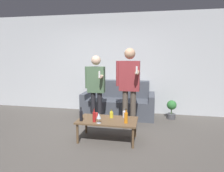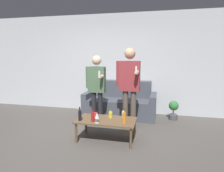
# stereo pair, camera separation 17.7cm
# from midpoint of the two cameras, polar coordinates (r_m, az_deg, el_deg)

# --- Properties ---
(ground_plane) EXTENTS (16.00, 16.00, 0.00)m
(ground_plane) POSITION_cam_midpoint_polar(r_m,az_deg,el_deg) (3.76, -7.43, -16.27)
(ground_plane) COLOR #514C47
(wall_back) EXTENTS (8.00, 0.06, 2.70)m
(wall_back) POSITION_cam_midpoint_polar(r_m,az_deg,el_deg) (5.60, 0.71, 6.37)
(wall_back) COLOR silver
(wall_back) RESTS_ON ground_plane
(couch) EXTENTS (1.84, 0.81, 0.91)m
(couch) POSITION_cam_midpoint_polar(r_m,az_deg,el_deg) (5.28, 3.32, -5.06)
(couch) COLOR #474C56
(couch) RESTS_ON ground_plane
(coffee_table) EXTENTS (1.11, 0.60, 0.40)m
(coffee_table) POSITION_cam_midpoint_polar(r_m,az_deg,el_deg) (3.79, -0.31, -10.15)
(coffee_table) COLOR brown
(coffee_table) RESTS_ON ground_plane
(bottle_orange) EXTENTS (0.06, 0.06, 0.25)m
(bottle_orange) POSITION_cam_midpoint_polar(r_m,az_deg,el_deg) (3.65, -4.14, -8.64)
(bottle_orange) COLOR #B21E1E
(bottle_orange) RESTS_ON coffee_table
(bottle_green) EXTENTS (0.07, 0.07, 0.16)m
(bottle_green) POSITION_cam_midpoint_polar(r_m,az_deg,el_deg) (3.87, 0.89, -8.14)
(bottle_green) COLOR yellow
(bottle_green) RESTS_ON coffee_table
(bottle_dark) EXTENTS (0.06, 0.06, 0.26)m
(bottle_dark) POSITION_cam_midpoint_polar(r_m,az_deg,el_deg) (3.57, 4.95, -9.01)
(bottle_dark) COLOR orange
(bottle_dark) RESTS_ON coffee_table
(bottle_yellow) EXTENTS (0.06, 0.06, 0.26)m
(bottle_yellow) POSITION_cam_midpoint_polar(r_m,az_deg,el_deg) (3.73, -7.82, -8.25)
(bottle_yellow) COLOR black
(bottle_yellow) RESTS_ON coffee_table
(bottle_red) EXTENTS (0.06, 0.06, 0.17)m
(bottle_red) POSITION_cam_midpoint_polar(r_m,az_deg,el_deg) (3.88, 4.58, -8.07)
(bottle_red) COLOR silver
(bottle_red) RESTS_ON coffee_table
(wine_glass_near) EXTENTS (0.08, 0.08, 0.19)m
(wine_glass_near) POSITION_cam_midpoint_polar(r_m,az_deg,el_deg) (3.57, -2.88, -8.52)
(wine_glass_near) COLOR silver
(wine_glass_near) RESTS_ON coffee_table
(cup_on_table) EXTENTS (0.08, 0.08, 0.09)m
(cup_on_table) POSITION_cam_midpoint_polar(r_m,az_deg,el_deg) (3.92, -3.59, -8.24)
(cup_on_table) COLOR red
(cup_on_table) RESTS_ON coffee_table
(person_standing_left) EXTENTS (0.45, 0.41, 1.58)m
(person_standing_left) POSITION_cam_midpoint_polar(r_m,az_deg,el_deg) (4.46, -3.29, 0.45)
(person_standing_left) COLOR #232328
(person_standing_left) RESTS_ON ground_plane
(person_standing_right) EXTENTS (0.50, 0.44, 1.74)m
(person_standing_right) POSITION_cam_midpoint_polar(r_m,az_deg,el_deg) (4.23, 6.17, 1.15)
(person_standing_right) COLOR brown
(person_standing_right) RESTS_ON ground_plane
(potted_plant) EXTENTS (0.24, 0.24, 0.47)m
(potted_plant) POSITION_cam_midpoint_polar(r_m,az_deg,el_deg) (5.23, 18.10, -6.27)
(potted_plant) COLOR #4C4C51
(potted_plant) RESTS_ON ground_plane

